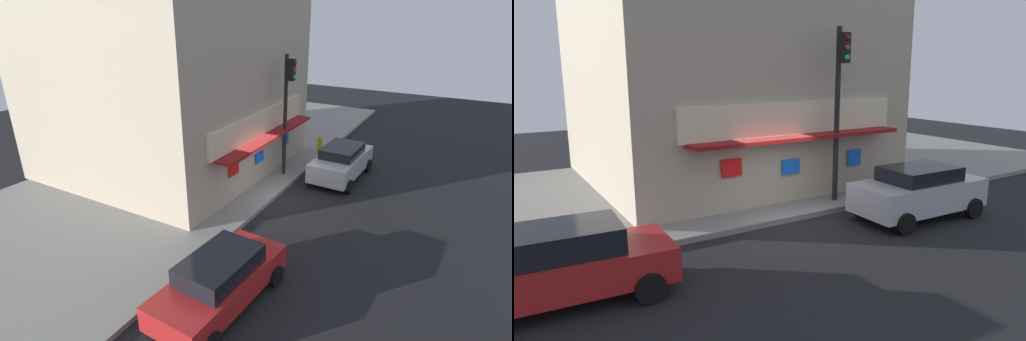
{
  "view_description": "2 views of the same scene",
  "coord_description": "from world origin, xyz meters",
  "views": [
    {
      "loc": [
        -14.21,
        -7.0,
        7.96
      ],
      "look_at": [
        -0.64,
        0.65,
        1.45
      ],
      "focal_mm": 28.07,
      "sensor_mm": 36.0,
      "label": 1
    },
    {
      "loc": [
        -7.88,
        -11.31,
        4.69
      ],
      "look_at": [
        -0.37,
        0.58,
        1.56
      ],
      "focal_mm": 33.25,
      "sensor_mm": 36.0,
      "label": 2
    }
  ],
  "objects": [
    {
      "name": "fire_hydrant",
      "position": [
        6.41,
        0.44,
        0.6
      ],
      "size": [
        0.51,
        0.27,
        0.87
      ],
      "color": "gold",
      "rests_on": "sidewalk"
    },
    {
      "name": "trash_can",
      "position": [
        0.05,
        2.19,
        0.62
      ],
      "size": [
        0.58,
        0.58,
        0.88
      ],
      "primitive_type": "cylinder",
      "color": "#2D2D2D",
      "rests_on": "sidewalk"
    },
    {
      "name": "parked_car_red",
      "position": [
        -6.73,
        -1.64,
        0.82
      ],
      "size": [
        4.53,
        2.22,
        1.59
      ],
      "color": "#AD1E1E",
      "rests_on": "ground_plane"
    },
    {
      "name": "pedestrian",
      "position": [
        6.24,
        1.9,
        1.12
      ],
      "size": [
        0.42,
        0.55,
        1.73
      ],
      "color": "black",
      "rests_on": "sidewalk"
    },
    {
      "name": "traffic_light",
      "position": [
        2.37,
        0.68,
        3.82
      ],
      "size": [
        0.32,
        0.58,
        5.73
      ],
      "color": "black",
      "rests_on": "sidewalk"
    },
    {
      "name": "sidewalk",
      "position": [
        0.0,
        5.56,
        0.09
      ],
      "size": [
        34.94,
        11.12,
        0.18
      ],
      "primitive_type": "cube",
      "color": "gray",
      "rests_on": "ground_plane"
    },
    {
      "name": "parked_car_silver",
      "position": [
        3.65,
        -1.72,
        0.86
      ],
      "size": [
        4.3,
        2.2,
        1.64
      ],
      "color": "#B7B7BC",
      "rests_on": "ground_plane"
    },
    {
      "name": "potted_plant_by_window",
      "position": [
        -1.63,
        2.93,
        0.64
      ],
      "size": [
        0.57,
        0.57,
        0.87
      ],
      "color": "gray",
      "rests_on": "sidewalk"
    },
    {
      "name": "corner_building",
      "position": [
        1.1,
        6.39,
        4.17
      ],
      "size": [
        10.78,
        10.88,
        7.99
      ],
      "color": "tan",
      "rests_on": "sidewalk"
    },
    {
      "name": "potted_plant_by_doorway",
      "position": [
        3.62,
        2.7,
        0.79
      ],
      "size": [
        0.67,
        0.67,
        1.06
      ],
      "color": "gray",
      "rests_on": "sidewalk"
    },
    {
      "name": "ground_plane",
      "position": [
        0.0,
        0.0,
        0.0
      ],
      "size": [
        52.41,
        52.41,
        0.0
      ],
      "primitive_type": "plane",
      "color": "black"
    }
  ]
}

